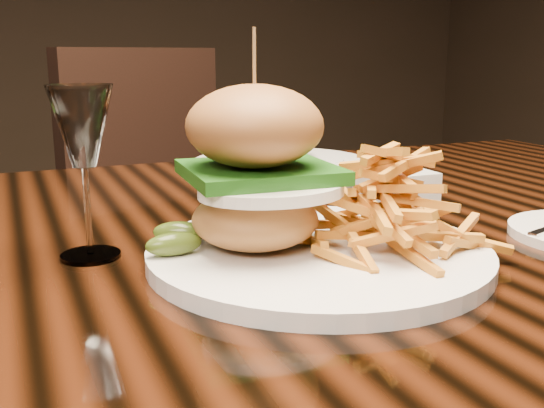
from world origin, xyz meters
name	(u,v)px	position (x,y,z in m)	size (l,w,h in m)	color
dining_table	(239,292)	(0.00, 0.00, 0.67)	(1.60, 0.90, 0.75)	black
burger_plate	(317,200)	(0.03, -0.14, 0.81)	(0.31, 0.31, 0.21)	silver
ramekin	(396,185)	(0.24, 0.05, 0.77)	(0.08, 0.08, 0.04)	silver
wine_glass	(82,133)	(-0.16, -0.05, 0.87)	(0.06, 0.06, 0.16)	white
far_dish	(281,160)	(0.18, 0.30, 0.77)	(0.28, 0.28, 0.09)	silver
chair_far	(173,216)	(0.14, 0.88, 0.54)	(0.60, 0.61, 0.95)	black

